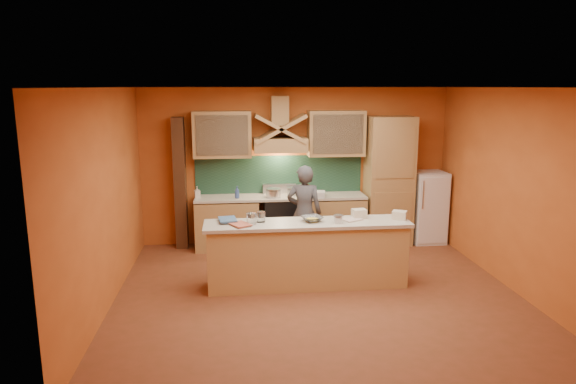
{
  "coord_description": "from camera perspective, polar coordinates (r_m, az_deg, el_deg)",
  "views": [
    {
      "loc": [
        -1.12,
        -6.6,
        2.81
      ],
      "look_at": [
        -0.31,
        0.9,
        1.26
      ],
      "focal_mm": 32.0,
      "sensor_mm": 36.0,
      "label": 1
    }
  ],
  "objects": [
    {
      "name": "wall_left",
      "position": [
        6.95,
        -19.59,
        -0.77
      ],
      "size": [
        0.02,
        5.0,
        2.8
      ],
      "primitive_type": "cube",
      "color": "#C05D25",
      "rests_on": "floor"
    },
    {
      "name": "person",
      "position": [
        8.38,
        1.82,
        -2.33
      ],
      "size": [
        0.65,
        0.51,
        1.58
      ],
      "primitive_type": "imported",
      "rotation": [
        0.0,
        0.0,
        2.9
      ],
      "color": "#4C4C51",
      "rests_on": "floor"
    },
    {
      "name": "island_body",
      "position": [
        7.37,
        2.15,
        -7.13
      ],
      "size": [
        2.8,
        0.55,
        0.88
      ],
      "primitive_type": "cube",
      "color": "tan",
      "rests_on": "floor"
    },
    {
      "name": "grocery_bag_a",
      "position": [
        7.5,
        7.91,
        -2.38
      ],
      "size": [
        0.21,
        0.17,
        0.13
      ],
      "primitive_type": "cube",
      "rotation": [
        0.0,
        0.0,
        0.07
      ],
      "color": "beige",
      "rests_on": "island_top"
    },
    {
      "name": "pot_small",
      "position": [
        9.08,
        0.52,
        -0.1
      ],
      "size": [
        0.24,
        0.24,
        0.13
      ],
      "primitive_type": "cylinder",
      "rotation": [
        0.0,
        0.0,
        -0.26
      ],
      "color": "silver",
      "rests_on": "stove"
    },
    {
      "name": "book_upper",
      "position": [
        7.25,
        -7.69,
        -3.1
      ],
      "size": [
        0.28,
        0.36,
        0.03
      ],
      "primitive_type": "imported",
      "rotation": [
        0.0,
        0.0,
        0.13
      ],
      "color": "#3E608A",
      "rests_on": "island_top"
    },
    {
      "name": "backsplash",
      "position": [
        9.26,
        -0.99,
        1.94
      ],
      "size": [
        3.0,
        0.03,
        0.7
      ],
      "primitive_type": "cube",
      "color": "#1A3A2B",
      "rests_on": "wall_back"
    },
    {
      "name": "cloth",
      "position": [
        7.37,
        7.09,
        -3.04
      ],
      "size": [
        0.33,
        0.31,
        0.02
      ],
      "primitive_type": "cube",
      "rotation": [
        0.0,
        0.0,
        0.51
      ],
      "color": "beige",
      "rests_on": "island_top"
    },
    {
      "name": "hood_chimney",
      "position": [
        9.0,
        -0.94,
        9.03
      ],
      "size": [
        0.3,
        0.3,
        0.5
      ],
      "primitive_type": "cube",
      "color": "tan",
      "rests_on": "wall_back"
    },
    {
      "name": "upper_cabinet_right",
      "position": [
        9.15,
        5.38,
        6.51
      ],
      "size": [
        1.0,
        0.35,
        0.8
      ],
      "primitive_type": "cube",
      "color": "tan",
      "rests_on": "wall_back"
    },
    {
      "name": "stove",
      "position": [
        9.15,
        -0.81,
        -3.31
      ],
      "size": [
        0.6,
        0.58,
        0.9
      ],
      "primitive_type": "cube",
      "color": "black",
      "rests_on": "floor"
    },
    {
      "name": "base_cabinet_right",
      "position": [
        9.29,
        5.04,
        -3.25
      ],
      "size": [
        1.1,
        0.6,
        0.86
      ],
      "primitive_type": "cube",
      "color": "tan",
      "rests_on": "floor"
    },
    {
      "name": "ceiling",
      "position": [
        6.7,
        3.54,
        11.52
      ],
      "size": [
        5.5,
        5.0,
        0.01
      ],
      "primitive_type": "cube",
      "color": "white",
      "rests_on": "wall_back"
    },
    {
      "name": "trim_column_left",
      "position": [
        9.15,
        -11.89,
        0.94
      ],
      "size": [
        0.2,
        0.3,
        2.3
      ],
      "primitive_type": "cube",
      "color": "#472816",
      "rests_on": "floor"
    },
    {
      "name": "wall_right",
      "position": [
        7.78,
        23.79,
        0.2
      ],
      "size": [
        0.02,
        5.0,
        2.8
      ],
      "primitive_type": "cube",
      "color": "#C05D25",
      "rests_on": "floor"
    },
    {
      "name": "floor",
      "position": [
        7.26,
        3.26,
        -11.15
      ],
      "size": [
        5.5,
        5.0,
        0.01
      ],
      "primitive_type": "cube",
      "color": "brown",
      "rests_on": "ground"
    },
    {
      "name": "dish_rack",
      "position": [
        8.94,
        3.2,
        -0.24
      ],
      "size": [
        0.33,
        0.28,
        0.1
      ],
      "primitive_type": "cube",
      "rotation": [
        0.0,
        0.0,
        -0.19
      ],
      "color": "white",
      "rests_on": "counter_top"
    },
    {
      "name": "kitchen_scale",
      "position": [
        7.19,
        5.61,
        -3.09
      ],
      "size": [
        0.12,
        0.12,
        0.09
      ],
      "primitive_type": "cube",
      "rotation": [
        0.0,
        0.0,
        -0.12
      ],
      "color": "silver",
      "rests_on": "island_top"
    },
    {
      "name": "pantry_column",
      "position": [
        9.38,
        11.13,
        1.22
      ],
      "size": [
        0.8,
        0.6,
        2.3
      ],
      "primitive_type": "cube",
      "color": "tan",
      "rests_on": "floor"
    },
    {
      "name": "fridge",
      "position": [
        9.72,
        15.24,
        -1.61
      ],
      "size": [
        0.58,
        0.6,
        1.3
      ],
      "primitive_type": "cube",
      "color": "white",
      "rests_on": "floor"
    },
    {
      "name": "book_lower",
      "position": [
        7.0,
        -6.11,
        -3.77
      ],
      "size": [
        0.34,
        0.37,
        0.03
      ],
      "primitive_type": "imported",
      "rotation": [
        0.0,
        0.0,
        0.53
      ],
      "color": "#C25D45",
      "rests_on": "island_top"
    },
    {
      "name": "grocery_bag_b",
      "position": [
        7.52,
        12.28,
        -2.52
      ],
      "size": [
        0.25,
        0.23,
        0.12
      ],
      "primitive_type": "cube",
      "rotation": [
        0.0,
        0.0,
        -0.48
      ],
      "color": "beige",
      "rests_on": "island_top"
    },
    {
      "name": "jar_large",
      "position": [
        7.12,
        -4.08,
        -2.96
      ],
      "size": [
        0.16,
        0.16,
        0.15
      ],
      "primitive_type": "cylinder",
      "rotation": [
        0.0,
        0.0,
        -0.19
      ],
      "color": "white",
      "rests_on": "island_top"
    },
    {
      "name": "island_top",
      "position": [
        7.23,
        2.18,
        -3.53
      ],
      "size": [
        2.9,
        0.62,
        0.05
      ],
      "primitive_type": "cube",
      "color": "beige",
      "rests_on": "island_body"
    },
    {
      "name": "wall_front",
      "position": [
        4.48,
        8.72,
        -6.87
      ],
      "size": [
        5.5,
        0.02,
        2.8
      ],
      "primitive_type": "cube",
      "color": "#C05D25",
      "rests_on": "floor"
    },
    {
      "name": "bowl_back",
      "position": [
        9.1,
        3.37,
        -0.15
      ],
      "size": [
        0.28,
        0.28,
        0.07
      ],
      "primitive_type": "imported",
      "rotation": [
        0.0,
        0.0,
        -0.41
      ],
      "color": "white",
      "rests_on": "counter_top"
    },
    {
      "name": "upper_cabinet_left",
      "position": [
        8.97,
        -7.33,
        6.36
      ],
      "size": [
        1.0,
        0.35,
        0.8
      ],
      "primitive_type": "cube",
      "color": "tan",
      "rests_on": "wall_back"
    },
    {
      "name": "counter_top",
      "position": [
        9.05,
        -0.82,
        -0.55
      ],
      "size": [
        3.0,
        0.62,
        0.04
      ],
      "primitive_type": "cube",
      "color": "beige",
      "rests_on": "base_cabinet_left"
    },
    {
      "name": "jar_small",
      "position": [
        7.21,
        -3.03,
        -2.77
      ],
      "size": [
        0.14,
        0.14,
        0.15
      ],
      "primitive_type": "cylinder",
      "rotation": [
        0.0,
        0.0,
        -0.18
      ],
      "color": "silver",
      "rests_on": "island_top"
    },
    {
      "name": "base_cabinet_left",
      "position": [
        9.12,
        -6.77,
        -3.57
      ],
      "size": [
        1.1,
        0.6,
        0.86
      ],
      "primitive_type": "cube",
      "color": "tan",
      "rests_on": "floor"
    },
    {
      "name": "range_hood",
      "position": [
        8.95,
        -0.87,
        5.28
      ],
      "size": [
        0.92,
        0.5,
        0.24
      ],
      "primitive_type": "cube",
      "color": "tan",
      "rests_on": "wall_back"
    },
    {
      "name": "soap_bottle_b",
      "position": [
        8.87,
        -5.68,
        -0.02
      ],
      "size": [
        0.11,
        0.11,
        0.21
      ],
      "primitive_type": "imported",
      "rotation": [
        0.0,
        0.0,
        0.58
      ],
      "color": "#334B8C",
      "rests_on": "counter_top"
    },
    {
      "name": "wall_back",
      "position": [
        9.28,
        0.85,
        2.9
      ],
      "size": [
        5.5,
        0.02,
        2.8
      ],
      "primitive_type": "cube",
      "color": "#C05D25",
      "rests_on": "floor"
    },
    {
      "name": "mixing_bowl",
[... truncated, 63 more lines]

